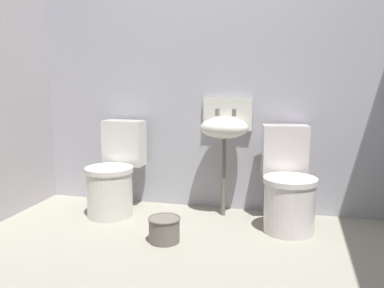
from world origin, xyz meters
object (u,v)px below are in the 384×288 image
Objects in this scene: bucket at (164,229)px; sink at (225,127)px; toilet_right at (288,187)px; toilet_left at (114,176)px.

sink is at bearing 65.92° from bucket.
toilet_right is at bearing 31.06° from bucket.
bucket is (-0.84, -0.51, -0.23)m from toilet_right.
toilet_right is 1.01m from bucket.
toilet_left is 3.31× the size of bucket.
toilet_left and toilet_right have the same top height.
toilet_left is 0.82m from bucket.
toilet_left is at bearing 140.39° from bucket.
toilet_left reaches higher than bucket.
toilet_right is at bearing -177.77° from toilet_left.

